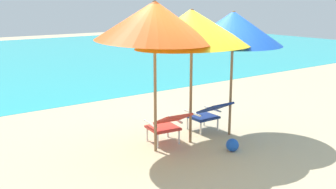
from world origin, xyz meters
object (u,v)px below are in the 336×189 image
(lounge_chair_left, at_px, (168,124))
(lounge_chair_right, at_px, (208,113))
(beach_ball, at_px, (232,145))
(beach_umbrella_center, at_px, (192,28))
(beach_umbrella_left, at_px, (155,21))
(beach_umbrella_right, at_px, (233,28))

(lounge_chair_left, distance_m, lounge_chair_right, 1.08)
(beach_ball, bearing_deg, lounge_chair_left, 129.43)
(lounge_chair_left, height_order, beach_umbrella_center, beach_umbrella_center)
(lounge_chair_left, distance_m, beach_ball, 1.20)
(lounge_chair_right, height_order, beach_umbrella_left, beach_umbrella_left)
(beach_umbrella_left, relative_size, beach_ball, 11.74)
(lounge_chair_left, xyz_separation_m, beach_umbrella_left, (-0.34, -0.11, 1.82))
(beach_umbrella_center, distance_m, beach_umbrella_right, 0.90)
(lounge_chair_left, xyz_separation_m, beach_ball, (0.74, -0.90, -0.29))
(beach_umbrella_center, height_order, beach_ball, beach_umbrella_center)
(lounge_chair_right, bearing_deg, beach_umbrella_center, -160.34)
(beach_umbrella_center, bearing_deg, beach_umbrella_left, 179.09)
(lounge_chair_right, bearing_deg, beach_umbrella_right, -52.80)
(lounge_chair_left, height_order, beach_umbrella_right, beach_umbrella_right)
(lounge_chair_right, relative_size, beach_umbrella_center, 0.33)
(beach_umbrella_right, bearing_deg, lounge_chair_right, 127.20)
(lounge_chair_left, bearing_deg, beach_umbrella_center, -15.96)
(lounge_chair_right, height_order, beach_ball, lounge_chair_right)
(beach_umbrella_center, bearing_deg, beach_umbrella_right, -6.71)
(lounge_chair_left, distance_m, beach_umbrella_center, 1.74)
(lounge_chair_left, bearing_deg, beach_ball, -50.57)
(lounge_chair_left, height_order, beach_umbrella_left, beach_umbrella_left)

